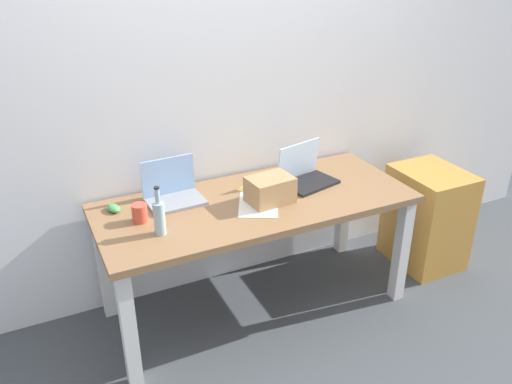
{
  "coord_description": "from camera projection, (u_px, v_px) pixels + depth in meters",
  "views": [
    {
      "loc": [
        -1.12,
        -2.34,
        2.05
      ],
      "look_at": [
        0.0,
        0.0,
        0.77
      ],
      "focal_mm": 36.7,
      "sensor_mm": 36.0,
      "label": 1
    }
  ],
  "objects": [
    {
      "name": "ground_plane",
      "position": [
        256.0,
        304.0,
        3.23
      ],
      "size": [
        8.0,
        8.0,
        0.0
      ],
      "primitive_type": "plane",
      "color": "#42474C"
    },
    {
      "name": "back_wall",
      "position": [
        224.0,
        80.0,
        3.0
      ],
      "size": [
        5.2,
        0.08,
        2.6
      ],
      "primitive_type": "cube",
      "color": "white",
      "rests_on": "ground"
    },
    {
      "name": "desk",
      "position": [
        256.0,
        215.0,
        2.95
      ],
      "size": [
        1.77,
        0.74,
        0.72
      ],
      "color": "olive",
      "rests_on": "ground"
    },
    {
      "name": "laptop_left",
      "position": [
        173.0,
        192.0,
        2.88
      ],
      "size": [
        0.31,
        0.23,
        0.23
      ],
      "color": "gray",
      "rests_on": "desk"
    },
    {
      "name": "laptop_right",
      "position": [
        306.0,
        175.0,
        3.09
      ],
      "size": [
        0.36,
        0.29,
        0.23
      ],
      "color": "black",
      "rests_on": "desk"
    },
    {
      "name": "beer_bottle",
      "position": [
        159.0,
        217.0,
        2.54
      ],
      "size": [
        0.06,
        0.06,
        0.26
      ],
      "color": "#99B7C1",
      "rests_on": "desk"
    },
    {
      "name": "computer_mouse",
      "position": [
        114.0,
        208.0,
        2.79
      ],
      "size": [
        0.08,
        0.11,
        0.03
      ],
      "primitive_type": "ellipsoid",
      "rotation": [
        0.0,
        0.0,
        0.26
      ],
      "color": "#4C9E56",
      "rests_on": "desk"
    },
    {
      "name": "cardboard_box",
      "position": [
        270.0,
        190.0,
        2.86
      ],
      "size": [
        0.26,
        0.2,
        0.15
      ],
      "primitive_type": "cube",
      "rotation": [
        0.0,
        0.0,
        0.09
      ],
      "color": "tan",
      "rests_on": "desk"
    },
    {
      "name": "coffee_mug",
      "position": [
        140.0,
        213.0,
        2.67
      ],
      "size": [
        0.08,
        0.08,
        0.09
      ],
      "primitive_type": "cylinder",
      "color": "#D84C38",
      "rests_on": "desk"
    },
    {
      "name": "paper_sheet_near_back",
      "position": [
        268.0,
        190.0,
        3.02
      ],
      "size": [
        0.32,
        0.36,
        0.0
      ],
      "primitive_type": "cube",
      "rotation": [
        0.0,
        0.0,
        0.47
      ],
      "color": "#F4E06B",
      "rests_on": "desk"
    },
    {
      "name": "paper_sheet_center",
      "position": [
        258.0,
        205.0,
        2.86
      ],
      "size": [
        0.32,
        0.36,
        0.0
      ],
      "primitive_type": "cube",
      "rotation": [
        0.0,
        0.0,
        -0.46
      ],
      "color": "white",
      "rests_on": "desk"
    },
    {
      "name": "filing_cabinet",
      "position": [
        427.0,
        217.0,
        3.53
      ],
      "size": [
        0.4,
        0.48,
        0.67
      ],
      "primitive_type": "cube",
      "color": "#C68938",
      "rests_on": "ground"
    }
  ]
}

